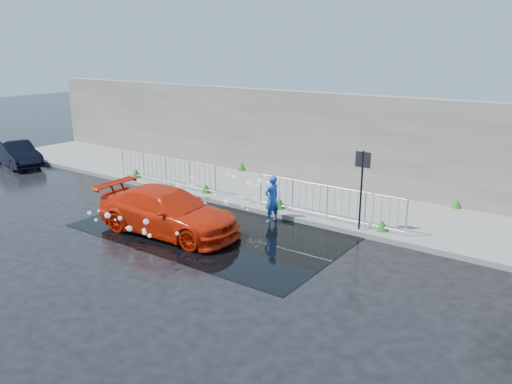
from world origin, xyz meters
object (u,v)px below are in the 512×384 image
Objects in this scene: sign_post at (362,178)px; red_car at (168,211)px; person at (272,199)px; dark_car at (17,154)px.

sign_post is 0.55× the size of red_car.
red_car is at bearing -145.75° from sign_post.
sign_post reaches higher than person.
dark_car is 13.82m from person.
dark_car is at bearing 75.95° from red_car.
sign_post is 5.72m from red_car.
person reaches higher than red_car.
sign_post reaches higher than red_car.
person is at bearing -76.30° from dark_car.
red_car is 1.31× the size of dark_car.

